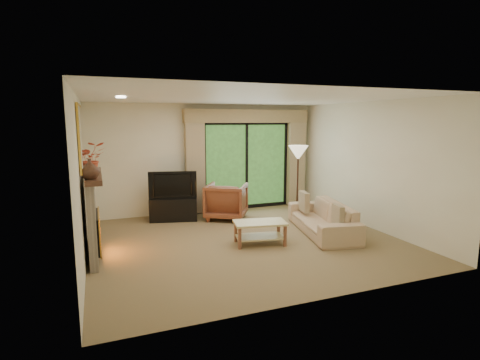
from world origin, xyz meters
name	(u,v)px	position (x,y,z in m)	size (l,w,h in m)	color
floor	(246,241)	(0.00, 0.00, 0.00)	(5.50, 5.50, 0.00)	olive
ceiling	(246,98)	(0.00, 0.00, 2.60)	(5.50, 5.50, 0.00)	white
wall_back	(207,159)	(0.00, 2.50, 1.30)	(5.00, 5.00, 0.00)	#F2E8C8
wall_front	(324,198)	(0.00, -2.50, 1.30)	(5.00, 5.00, 0.00)	#F2E8C8
wall_left	(81,180)	(-2.75, 0.00, 1.30)	(5.00, 5.00, 0.00)	#F2E8C8
wall_right	(369,165)	(2.75, 0.00, 1.30)	(5.00, 5.00, 0.00)	#F2E8C8
fireplace	(92,215)	(-2.63, 0.20, 0.69)	(0.24, 1.70, 1.37)	gray
mirror	(81,137)	(-2.71, 0.20, 1.95)	(0.07, 1.45, 1.02)	gold
sliding_door	(246,165)	(1.00, 2.45, 1.10)	(2.26, 0.10, 2.16)	black
curtain_left	(195,164)	(-0.35, 2.34, 1.20)	(0.45, 0.18, 2.35)	tan
curtain_right	(296,160)	(2.35, 2.34, 1.20)	(0.45, 0.18, 2.35)	tan
cornice	(248,116)	(1.00, 2.36, 2.32)	(3.20, 0.24, 0.32)	#9E865C
media_console	(174,209)	(-0.96, 1.95, 0.26)	(1.03, 0.46, 0.52)	black
tv	(173,184)	(-0.96, 1.95, 0.82)	(1.04, 0.14, 0.60)	black
armchair	(226,201)	(0.19, 1.65, 0.41)	(0.86, 0.89, 0.81)	brown
sofa	(322,218)	(1.61, -0.07, 0.30)	(2.06, 0.81, 0.60)	tan
pillow_near	(338,215)	(1.54, -0.67, 0.51)	(0.10, 0.37, 0.37)	brown
pillow_far	(304,201)	(1.54, 0.52, 0.52)	(0.11, 0.41, 0.41)	brown
coffee_table	(260,233)	(0.17, -0.27, 0.21)	(0.93, 0.51, 0.42)	#D5C385
floor_lamp	(298,182)	(1.71, 1.11, 0.83)	(0.45, 0.45, 1.66)	beige
vase	(90,169)	(-2.61, -0.41, 1.52)	(0.28, 0.28, 0.29)	#45291D
branches	(90,159)	(-2.61, -0.02, 1.63)	(0.46, 0.40, 0.52)	#D15032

